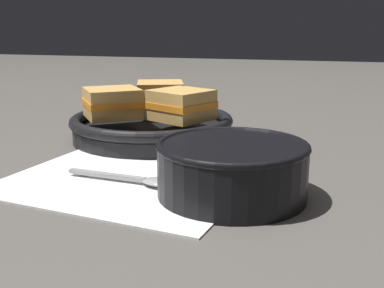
% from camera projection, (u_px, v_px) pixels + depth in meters
% --- Properties ---
extents(ground_plane, '(4.00, 4.00, 0.00)m').
position_uv_depth(ground_plane, '(176.00, 176.00, 0.61)').
color(ground_plane, '#56514C').
extents(napkin, '(0.32, 0.28, 0.00)m').
position_uv_depth(napkin, '(130.00, 178.00, 0.59)').
color(napkin, white).
rests_on(napkin, ground_plane).
extents(soup_bowl, '(0.17, 0.17, 0.06)m').
position_uv_depth(soup_bowl, '(232.00, 166.00, 0.52)').
color(soup_bowl, black).
rests_on(soup_bowl, ground_plane).
extents(spoon, '(0.15, 0.03, 0.01)m').
position_uv_depth(spoon, '(148.00, 180.00, 0.56)').
color(spoon, '#9E9EA3').
rests_on(spoon, napkin).
extents(skillet, '(0.27, 0.37, 0.04)m').
position_uv_depth(skillet, '(152.00, 127.00, 0.79)').
color(skillet, black).
rests_on(skillet, ground_plane).
extents(sandwich_near_left, '(0.11, 0.11, 0.05)m').
position_uv_depth(sandwich_near_left, '(112.00, 103.00, 0.76)').
color(sandwich_near_left, tan).
rests_on(sandwich_near_left, skillet).
extents(sandwich_near_right, '(0.11, 0.11, 0.05)m').
position_uv_depth(sandwich_near_right, '(181.00, 105.00, 0.74)').
color(sandwich_near_right, tan).
rests_on(sandwich_near_right, skillet).
extents(sandwich_far_left, '(0.10, 0.11, 0.05)m').
position_uv_depth(sandwich_far_left, '(160.00, 95.00, 0.84)').
color(sandwich_far_left, tan).
rests_on(sandwich_far_left, skillet).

